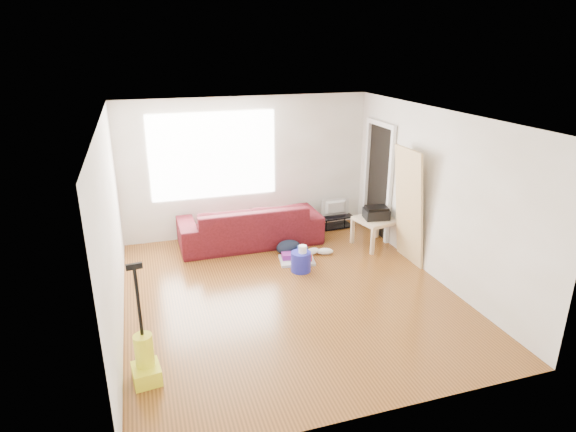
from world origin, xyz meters
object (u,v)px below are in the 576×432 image
object	(u,v)px
sofa	(250,243)
backpack	(289,254)
tv_stand	(336,221)
side_table	(376,223)
bucket	(301,271)
cleaning_tray	(297,257)
vacuum	(145,360)

from	to	relation	value
sofa	backpack	size ratio (longest dim) A/B	5.72
sofa	backpack	bearing A→B (deg)	127.60
tv_stand	sofa	bearing A→B (deg)	-176.30
side_table	bucket	size ratio (longest dim) A/B	2.33
sofa	tv_stand	bearing A→B (deg)	-171.25
side_table	cleaning_tray	distance (m)	1.55
bucket	tv_stand	bearing A→B (deg)	51.62
side_table	vacuum	xyz separation A→B (m)	(-3.95, -2.51, -0.18)
bucket	backpack	xyz separation A→B (m)	(0.01, 0.66, 0.00)
sofa	bucket	bearing A→B (deg)	110.63
sofa	side_table	world-z (taller)	side_table
vacuum	sofa	bearing A→B (deg)	53.13
sofa	vacuum	xyz separation A→B (m)	(-1.89, -3.27, 0.25)
side_table	backpack	distance (m)	1.61
cleaning_tray	backpack	bearing A→B (deg)	100.01
tv_stand	side_table	xyz separation A→B (m)	(0.30, -1.03, 0.30)
side_table	bucket	bearing A→B (deg)	-160.32
tv_stand	vacuum	xyz separation A→B (m)	(-3.65, -3.54, 0.12)
bucket	backpack	distance (m)	0.66
tv_stand	bucket	xyz separation A→B (m)	(-1.26, -1.59, -0.12)
bucket	cleaning_tray	size ratio (longest dim) A/B	0.51
sofa	side_table	xyz separation A→B (m)	(2.06, -0.76, 0.42)
tv_stand	side_table	world-z (taller)	side_table
tv_stand	bucket	world-z (taller)	tv_stand
sofa	cleaning_tray	distance (m)	1.12
tv_stand	backpack	bearing A→B (deg)	-148.49
tv_stand	side_table	distance (m)	1.11
side_table	cleaning_tray	xyz separation A→B (m)	(-1.50, -0.20, -0.36)
cleaning_tray	vacuum	xyz separation A→B (m)	(-2.45, -2.30, 0.19)
tv_stand	bucket	bearing A→B (deg)	-133.42
cleaning_tray	sofa	bearing A→B (deg)	120.17
vacuum	bucket	bearing A→B (deg)	32.41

